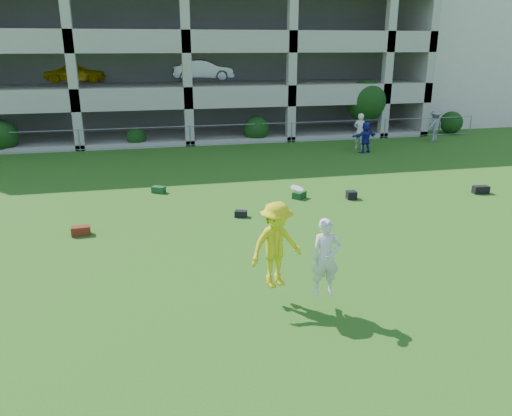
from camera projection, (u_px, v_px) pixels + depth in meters
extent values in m
plane|color=#235114|center=(276.00, 311.00, 10.87)|extent=(100.00, 100.00, 0.00)
cube|color=beige|center=(463.00, 51.00, 40.07)|extent=(16.00, 14.00, 10.00)
imported|color=navy|center=(366.00, 137.00, 26.60)|extent=(1.62, 0.88, 1.67)
imported|color=white|center=(360.00, 131.00, 27.49)|extent=(0.86, 0.82, 1.97)
imported|color=gray|center=(435.00, 126.00, 29.72)|extent=(1.39, 1.10, 1.88)
cube|color=#5B1E0F|center=(81.00, 231.00, 15.18)|extent=(0.57, 0.33, 0.28)
cube|color=black|center=(241.00, 214.00, 16.80)|extent=(0.46, 0.37, 0.22)
cube|color=#123319|center=(299.00, 195.00, 18.83)|extent=(0.61, 0.59, 0.26)
cube|color=black|center=(351.00, 195.00, 18.75)|extent=(0.39, 0.39, 0.30)
cube|color=black|center=(481.00, 190.00, 19.44)|extent=(0.63, 0.36, 0.30)
cube|color=#173C16|center=(159.00, 190.00, 19.54)|extent=(0.58, 0.51, 0.25)
imported|color=yellow|center=(276.00, 245.00, 10.81)|extent=(1.42, 1.09, 1.94)
imported|color=silver|center=(326.00, 257.00, 10.50)|extent=(0.64, 0.44, 1.69)
cylinder|color=white|center=(297.00, 189.00, 10.25)|extent=(0.28, 0.27, 0.14)
cube|color=#9E998C|center=(170.00, 38.00, 39.34)|extent=(30.00, 0.50, 12.00)
cube|color=#9E998C|center=(381.00, 38.00, 36.18)|extent=(0.50, 14.00, 12.00)
cube|color=#9E998C|center=(181.00, 125.00, 34.91)|extent=(30.00, 14.00, 0.30)
cube|color=#9E998C|center=(178.00, 81.00, 33.98)|extent=(30.00, 14.00, 0.30)
cube|color=#9E998C|center=(176.00, 35.00, 33.04)|extent=(30.00, 14.00, 0.30)
cube|color=#9E998C|center=(188.00, 101.00, 27.82)|extent=(30.00, 0.30, 0.90)
cube|color=#9E998C|center=(186.00, 44.00, 26.88)|extent=(30.00, 0.30, 0.90)
cube|color=#9E998C|center=(68.00, 35.00, 25.58)|extent=(0.50, 0.50, 12.00)
cube|color=#9E998C|center=(185.00, 35.00, 26.83)|extent=(0.50, 0.50, 12.00)
cube|color=#9E998C|center=(292.00, 36.00, 28.09)|extent=(0.50, 0.50, 12.00)
cube|color=#9E998C|center=(390.00, 36.00, 29.35)|extent=(0.50, 0.50, 12.00)
cube|color=#605E59|center=(174.00, 38.00, 34.94)|extent=(29.00, 9.00, 11.60)
imported|color=yellow|center=(74.00, 72.00, 30.52)|extent=(4.03, 2.01, 1.32)
imported|color=silver|center=(202.00, 70.00, 32.17)|extent=(4.08, 1.64, 1.32)
cylinder|color=gray|center=(79.00, 140.00, 27.03)|extent=(0.06, 0.06, 1.20)
cylinder|color=gray|center=(190.00, 136.00, 28.29)|extent=(0.06, 0.06, 1.20)
cylinder|color=gray|center=(291.00, 132.00, 29.54)|extent=(0.06, 0.06, 1.20)
cylinder|color=gray|center=(385.00, 128.00, 30.80)|extent=(0.06, 0.06, 1.20)
cylinder|color=gray|center=(470.00, 125.00, 32.06)|extent=(0.06, 0.06, 1.20)
cylinder|color=gray|center=(190.00, 126.00, 28.12)|extent=(36.00, 0.04, 0.04)
cylinder|color=gray|center=(190.00, 145.00, 28.45)|extent=(36.00, 0.04, 0.04)
sphere|color=#163D11|center=(1.00, 136.00, 26.66)|extent=(1.76, 1.76, 1.76)
sphere|color=#163D11|center=(136.00, 137.00, 28.23)|extent=(1.10, 1.10, 1.10)
sphere|color=#163D11|center=(256.00, 129.00, 29.63)|extent=(1.54, 1.54, 1.54)
cylinder|color=#382314|center=(365.00, 121.00, 31.21)|extent=(0.16, 0.16, 1.96)
sphere|color=#163D11|center=(366.00, 101.00, 30.82)|extent=(2.52, 2.52, 2.52)
sphere|color=#163D11|center=(451.00, 123.00, 32.37)|extent=(1.43, 1.43, 1.43)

